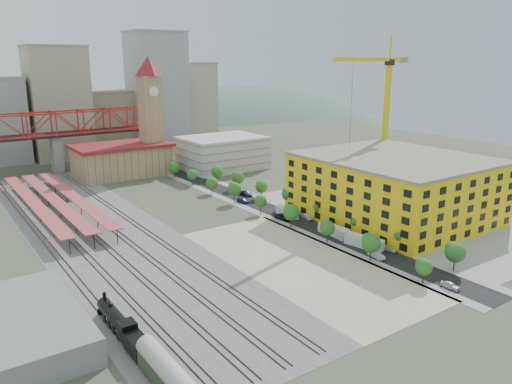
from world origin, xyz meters
TOP-DOWN VIEW (x-y plane):
  - ground at (0.00, 0.00)m, footprint 400.00×400.00m
  - ballast_strip at (-36.00, 17.50)m, footprint 36.00×165.00m
  - dirt_lot at (-4.00, -31.50)m, footprint 28.00×67.00m
  - street_asphalt at (16.00, 15.00)m, footprint 12.00×170.00m
  - sidewalk_west at (10.50, 15.00)m, footprint 3.00×170.00m
  - sidewalk_east at (21.50, 15.00)m, footprint 3.00×170.00m
  - construction_pad at (45.00, -20.00)m, footprint 50.00×90.00m
  - rail_tracks at (-37.80, 17.50)m, footprint 26.56×160.00m
  - platform_canopies at (-41.00, 45.00)m, footprint 16.00×80.00m
  - station_hall at (-5.00, 82.00)m, footprint 38.00×24.00m
  - clock_tower at (8.00, 79.99)m, footprint 12.00×12.00m
  - parking_garage at (36.00, 70.00)m, footprint 34.00×26.00m
  - truss_bridge at (-25.00, 105.00)m, footprint 94.00×9.60m
  - construction_building at (42.00, -20.00)m, footprint 44.60×50.60m
  - warehouse at (-66.00, -30.00)m, footprint 22.00×32.00m
  - street_trees at (16.00, 5.00)m, footprint 15.40×124.40m
  - skyline at (7.47, 142.31)m, footprint 133.00×46.00m
  - distant_hills at (45.28, 260.00)m, footprint 647.00×264.00m
  - locomotive at (-50.00, -38.33)m, footprint 2.75×21.18m
  - coach at (-50.00, -58.14)m, footprint 3.04×17.65m
  - tower_crane at (61.58, 3.60)m, footprint 49.38×16.10m
  - site_trailer_a at (16.00, -32.82)m, footprint 4.87×10.69m
  - site_trailer_b at (16.00, -22.34)m, footprint 3.61×9.74m
  - site_trailer_c at (16.00, -21.72)m, footprint 3.48×9.70m
  - site_trailer_d at (16.00, -1.06)m, footprint 3.14×9.32m
  - car_0 at (13.00, -59.93)m, footprint 1.95×4.27m
  - car_1 at (13.00, -39.78)m, footprint 1.98×4.78m
  - car_2 at (13.00, -3.25)m, footprint 3.30×6.02m
  - car_3 at (13.00, 18.87)m, footprint 2.61×4.99m
  - car_4 at (19.00, -38.84)m, footprint 1.88×4.07m
  - car_5 at (19.00, -6.91)m, footprint 2.28×4.92m
  - car_6 at (19.00, 25.90)m, footprint 3.03×5.57m
  - car_7 at (19.00, 25.76)m, footprint 2.40×5.53m

SIDE VIEW (x-z plane):
  - distant_hills at x=45.28m, z-range -193.04..33.96m
  - ground at x=0.00m, z-range 0.00..0.00m
  - street_trees at x=16.00m, z-range -4.00..4.00m
  - sidewalk_west at x=10.50m, z-range 0.00..0.04m
  - sidewalk_east at x=21.50m, z-range 0.00..0.04m
  - ballast_strip at x=-36.00m, z-range 0.00..0.06m
  - dirt_lot at x=-4.00m, z-range 0.00..0.06m
  - street_asphalt at x=16.00m, z-range 0.00..0.06m
  - construction_pad at x=45.00m, z-range 0.00..0.06m
  - rail_tracks at x=-37.80m, z-range 0.06..0.24m
  - car_4 at x=19.00m, z-range 0.00..1.35m
  - car_3 at x=13.00m, z-range 0.00..1.38m
  - car_0 at x=13.00m, z-range 0.00..1.42m
  - car_6 at x=19.00m, z-range 0.00..1.48m
  - car_1 at x=13.00m, z-range 0.00..1.54m
  - car_5 at x=19.00m, z-range 0.00..1.56m
  - car_7 at x=19.00m, z-range 0.00..1.58m
  - car_2 at x=13.00m, z-range 0.00..1.60m
  - site_trailer_d at x=16.00m, z-range 0.00..2.51m
  - site_trailer_c at x=16.00m, z-range 0.00..2.60m
  - site_trailer_b at x=16.00m, z-range 0.00..2.60m
  - site_trailer_a at x=16.00m, z-range 0.00..2.83m
  - locomotive at x=-50.00m, z-range -0.67..4.62m
  - warehouse at x=-66.00m, z-range 0.00..5.00m
  - coach at x=-50.00m, z-range 0.18..5.72m
  - platform_canopies at x=-41.00m, z-range 1.93..6.06m
  - station_hall at x=-5.00m, z-range 0.12..13.22m
  - parking_garage at x=36.00m, z-range 0.00..14.00m
  - construction_building at x=42.00m, z-range 0.01..18.81m
  - truss_bridge at x=-25.00m, z-range 6.06..31.66m
  - skyline at x=7.47m, z-range -7.19..52.81m
  - clock_tower at x=8.00m, z-range 2.70..54.70m
  - tower_crane at x=61.58m, z-range 6.37..60.76m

